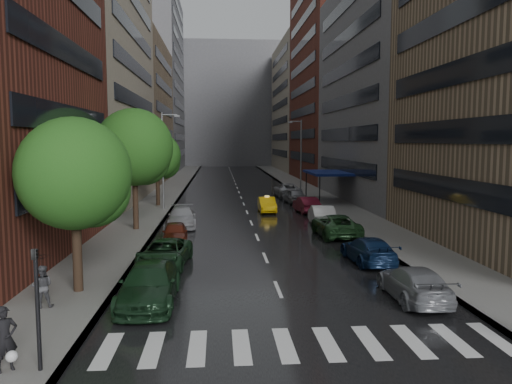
% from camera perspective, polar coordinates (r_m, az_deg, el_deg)
% --- Properties ---
extents(ground, '(220.00, 220.00, 0.00)m').
position_cam_1_polar(ground, '(18.68, 4.06, -14.62)').
color(ground, gray).
rests_on(ground, ground).
extents(road, '(14.00, 140.00, 0.01)m').
position_cam_1_polar(road, '(67.67, -2.10, 0.32)').
color(road, black).
rests_on(road, ground).
extents(sidewalk_left, '(4.00, 140.00, 0.15)m').
position_cam_1_polar(sidewalk_left, '(67.92, -9.71, 0.32)').
color(sidewalk_left, gray).
rests_on(sidewalk_left, ground).
extents(sidewalk_right, '(4.00, 140.00, 0.15)m').
position_cam_1_polar(sidewalk_right, '(68.60, 5.43, 0.43)').
color(sidewalk_right, gray).
rests_on(sidewalk_right, ground).
extents(crosswalk, '(13.15, 2.80, 0.01)m').
position_cam_1_polar(crosswalk, '(16.87, 5.79, -16.90)').
color(crosswalk, silver).
rests_on(crosswalk, ground).
extents(buildings_left, '(8.00, 108.00, 38.00)m').
position_cam_1_polar(buildings_left, '(77.68, -13.82, 12.69)').
color(buildings_left, maroon).
rests_on(buildings_left, ground).
extents(buildings_right, '(8.05, 109.10, 36.00)m').
position_cam_1_polar(buildings_right, '(76.54, 9.20, 12.16)').
color(buildings_right, '#937A5B').
rests_on(buildings_right, ground).
extents(building_far, '(40.00, 14.00, 32.00)m').
position_cam_1_polar(building_far, '(135.66, -3.26, 9.85)').
color(building_far, slate).
rests_on(building_far, ground).
extents(tree_near, '(4.73, 4.73, 7.54)m').
position_cam_1_polar(tree_near, '(22.17, -20.05, 1.95)').
color(tree_near, '#382619').
rests_on(tree_near, ground).
extents(tree_mid, '(5.56, 5.56, 8.86)m').
position_cam_1_polar(tree_mid, '(36.88, -13.75, 4.97)').
color(tree_mid, '#382619').
rests_on(tree_mid, ground).
extents(tree_far, '(4.64, 4.64, 7.39)m').
position_cam_1_polar(tree_far, '(50.17, -11.22, 4.06)').
color(tree_far, '#382619').
rests_on(tree_far, ground).
extents(taxi, '(1.48, 4.18, 1.37)m').
position_cam_1_polar(taxi, '(45.90, 1.26, -1.45)').
color(taxi, yellow).
rests_on(taxi, ground).
extents(parked_cars_left, '(2.77, 23.52, 1.58)m').
position_cam_1_polar(parked_cars_left, '(28.75, -9.89, -5.86)').
color(parked_cars_left, black).
rests_on(parked_cars_left, ground).
extents(parked_cars_right, '(2.99, 43.54, 1.61)m').
position_cam_1_polar(parked_cars_right, '(41.12, 6.94, -2.25)').
color(parked_cars_right, gray).
rests_on(parked_cars_right, ground).
extents(ped_bag_walker, '(0.80, 0.76, 1.84)m').
position_cam_1_polar(ped_bag_walker, '(15.99, -26.74, -14.85)').
color(ped_bag_walker, black).
rests_on(ped_bag_walker, sidewalk_left).
extents(ped_black_umbrella, '(0.96, 0.98, 2.09)m').
position_cam_1_polar(ped_black_umbrella, '(21.02, -23.29, -8.78)').
color(ped_black_umbrella, '#48484D').
rests_on(ped_black_umbrella, sidewalk_left).
extents(traffic_light, '(0.18, 0.15, 3.45)m').
position_cam_1_polar(traffic_light, '(15.28, -23.73, -11.00)').
color(traffic_light, black).
rests_on(traffic_light, sidewalk_left).
extents(street_lamp_left, '(1.74, 0.22, 9.00)m').
position_cam_1_polar(street_lamp_left, '(47.61, -10.52, 3.79)').
color(street_lamp_left, gray).
rests_on(street_lamp_left, sidewalk_left).
extents(street_lamp_right, '(1.74, 0.22, 9.00)m').
position_cam_1_polar(street_lamp_right, '(63.17, 5.09, 4.35)').
color(street_lamp_right, gray).
rests_on(street_lamp_right, sidewalk_right).
extents(awning, '(4.00, 8.00, 3.12)m').
position_cam_1_polar(awning, '(53.68, 8.15, 2.17)').
color(awning, navy).
rests_on(awning, sidewalk_right).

